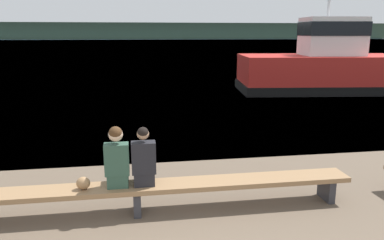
{
  "coord_description": "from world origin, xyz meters",
  "views": [
    {
      "loc": [
        -0.1,
        -2.82,
        2.92
      ],
      "look_at": [
        1.28,
        5.96,
        0.84
      ],
      "focal_mm": 35.0,
      "sensor_mm": 36.0,
      "label": 1
    }
  ],
  "objects_px": {
    "shopping_bag": "(83,183)",
    "tugboat_red": "(323,68)",
    "person_left": "(117,160)",
    "person_right": "(144,161)",
    "bench_main": "(137,190)"
  },
  "relations": [
    {
      "from": "shopping_bag",
      "to": "tugboat_red",
      "type": "distance_m",
      "value": 15.81
    },
    {
      "from": "person_left",
      "to": "person_right",
      "type": "distance_m",
      "value": 0.43
    },
    {
      "from": "person_left",
      "to": "shopping_bag",
      "type": "distance_m",
      "value": 0.64
    },
    {
      "from": "bench_main",
      "to": "shopping_bag",
      "type": "relative_size",
      "value": 33.53
    },
    {
      "from": "bench_main",
      "to": "shopping_bag",
      "type": "xyz_separation_m",
      "value": [
        -0.84,
        -0.03,
        0.19
      ]
    },
    {
      "from": "tugboat_red",
      "to": "bench_main",
      "type": "bearing_deg",
      "value": 148.29
    },
    {
      "from": "tugboat_red",
      "to": "person_right",
      "type": "bearing_deg",
      "value": 148.63
    },
    {
      "from": "person_left",
      "to": "tugboat_red",
      "type": "xyz_separation_m",
      "value": [
        9.78,
        11.92,
        0.23
      ]
    },
    {
      "from": "tugboat_red",
      "to": "person_left",
      "type": "bearing_deg",
      "value": 147.4
    },
    {
      "from": "bench_main",
      "to": "person_left",
      "type": "distance_m",
      "value": 0.61
    },
    {
      "from": "bench_main",
      "to": "person_right",
      "type": "bearing_deg",
      "value": 7.6
    },
    {
      "from": "bench_main",
      "to": "person_right",
      "type": "relative_size",
      "value": 7.42
    },
    {
      "from": "shopping_bag",
      "to": "tugboat_red",
      "type": "xyz_separation_m",
      "value": [
        10.32,
        11.96,
        0.57
      ]
    },
    {
      "from": "person_left",
      "to": "person_right",
      "type": "height_order",
      "value": "person_left"
    },
    {
      "from": "tugboat_red",
      "to": "shopping_bag",
      "type": "bearing_deg",
      "value": 145.98
    }
  ]
}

